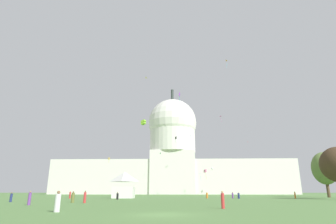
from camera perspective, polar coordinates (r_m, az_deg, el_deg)
The scene contains 29 objects.
ground_plane at distance 21.08m, azimuth -1.34°, elevation -20.80°, with size 800.00×800.00×0.00m, color #567F42.
capitol_building at distance 176.14m, azimuth 0.97°, elevation -9.79°, with size 147.91×31.64×69.08m.
event_tent at distance 72.93m, azimuth -9.25°, elevation -14.86°, with size 5.71×5.23×6.54m.
tree_east_mid at distance 93.86m, azimuth 30.08°, elevation -10.22°, with size 9.88×9.88×12.98m.
person_red_aisle_center at distance 28.88m, azimuth 11.44°, elevation -17.72°, with size 0.46×0.46×1.70m.
person_red_front_left at distance 43.79m, azimuth -17.09°, elevation -16.78°, with size 0.51×0.51×1.75m.
person_orange_front_right at distance 72.10m, azimuth 8.21°, elevation -16.98°, with size 0.55×0.55×1.54m.
person_purple_back_left at distance 39.51m, azimuth -27.12°, elevation -15.90°, with size 0.44×0.44×1.71m.
person_orange_mid_center at distance 75.95m, azimuth 25.16°, elevation -15.57°, with size 0.47×0.47×1.61m.
person_navy_back_center at distance 70.06m, azimuth 14.64°, elevation -16.67°, with size 0.65×0.65×1.51m.
person_olive_near_tree_west at distance 45.39m, azimuth -19.37°, elevation -16.62°, with size 0.62×0.62×1.66m.
person_purple_lawn_far_right at distance 72.02m, azimuth 13.44°, elevation -16.72°, with size 0.45×0.45×1.51m.
person_black_back_right at distance 61.21m, azimuth -10.58°, elevation -17.01°, with size 0.62×0.62×1.52m.
person_red_lawn_far_left at distance 73.20m, azimuth -19.91°, elevation -16.10°, with size 0.56×0.56×1.79m.
person_white_edge_east at distance 25.34m, azimuth -22.21°, elevation -17.19°, with size 0.51×0.51×1.69m.
person_navy_mid_right at distance 52.53m, azimuth -30.12°, elevation -15.30°, with size 0.49×0.49×1.52m.
kite_red_mid at distance 145.07m, azimuth 16.42°, elevation -6.06°, with size 0.54×0.79×0.94m.
kite_violet_mid at distance 72.49m, azimuth 2.46°, elevation 3.32°, with size 0.52×0.95×4.34m.
kite_blue_mid at distance 149.48m, azimuth 4.97°, elevation -5.13°, with size 1.23×1.56×0.38m.
kite_cyan_low at distance 153.62m, azimuth 6.90°, elevation -12.94°, with size 1.33×1.83×3.93m.
kite_orange_high at distance 119.81m, azimuth 12.38°, elevation 10.29°, with size 1.01×1.52×3.06m.
kite_green_mid at distance 153.48m, azimuth -1.63°, elevation -8.68°, with size 0.45×0.74×0.80m.
kite_white_low at distance 146.36m, azimuth 9.26°, elevation -11.66°, with size 0.91×0.94×4.14m.
kite_lime_mid at distance 68.03m, azimuth -5.19°, elevation -2.18°, with size 1.37×1.33×1.25m.
kite_black_mid at distance 128.51m, azimuth 1.66°, elevation -5.51°, with size 0.69×1.00×2.81m.
kite_gold_low at distance 134.82m, azimuth -12.32°, elevation -9.56°, with size 1.00×1.00×2.41m.
kite_magenta_high at distance 131.84m, azimuth 11.15°, elevation -1.13°, with size 1.11×1.44×2.57m.
kite_pink_low at distance 123.66m, azimuth 7.85°, elevation -12.18°, with size 1.58×1.57×4.29m.
kite_yellow_high at distance 141.11m, azimuth -4.81°, elevation 7.01°, with size 0.90×1.76×0.34m.
Camera 1 is at (1.19, -20.98, 1.62)m, focal length 28.98 mm.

